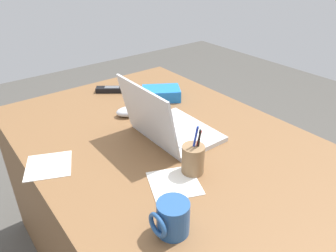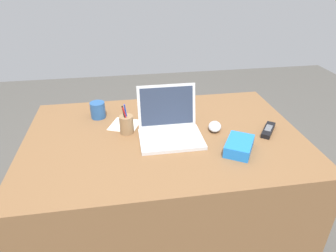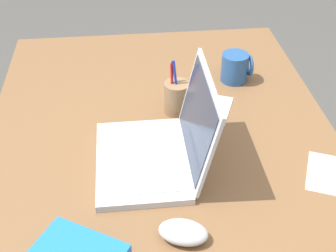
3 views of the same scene
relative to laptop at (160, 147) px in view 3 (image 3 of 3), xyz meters
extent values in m
cube|color=brown|center=(-0.03, 0.02, -0.40)|extent=(1.42, 0.96, 0.71)
cube|color=silver|center=(0.00, -0.05, -0.04)|extent=(0.31, 0.23, 0.02)
cube|color=silver|center=(0.00, -0.03, -0.03)|extent=(0.26, 0.11, 0.00)
cube|color=silver|center=(0.00, -0.12, -0.03)|extent=(0.09, 0.05, 0.00)
cube|color=silver|center=(0.00, 0.09, 0.08)|extent=(0.30, 0.06, 0.22)
cube|color=#283347|center=(0.00, 0.09, 0.08)|extent=(0.28, 0.04, 0.19)
ellipsoid|color=silver|center=(0.25, 0.03, -0.03)|extent=(0.10, 0.12, 0.04)
cylinder|color=#26518C|center=(-0.37, 0.27, 0.00)|extent=(0.08, 0.08, 0.09)
torus|color=#26518C|center=(-0.37, 0.32, 0.00)|extent=(0.07, 0.01, 0.07)
cylinder|color=olive|center=(-0.22, 0.07, 0.00)|extent=(0.07, 0.07, 0.10)
cylinder|color=#1933B2|center=(-0.21, 0.07, 0.04)|extent=(0.02, 0.02, 0.15)
cylinder|color=black|center=(-0.22, 0.05, 0.04)|extent=(0.03, 0.01, 0.14)
cylinder|color=red|center=(-0.21, 0.05, 0.04)|extent=(0.03, 0.01, 0.13)
cube|color=white|center=(-0.23, 0.15, -0.05)|extent=(0.19, 0.19, 0.00)
camera|label=1|loc=(-0.83, 0.64, 0.59)|focal=34.22mm
camera|label=2|loc=(-0.22, -1.31, 0.74)|focal=31.97mm
camera|label=3|loc=(0.88, -0.08, 0.74)|focal=49.76mm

